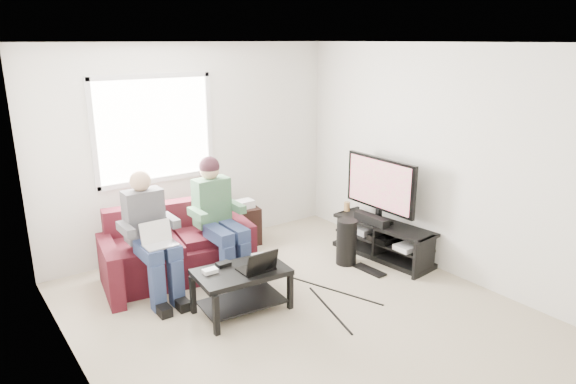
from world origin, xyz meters
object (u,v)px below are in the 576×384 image
(tv_stand, at_px, (383,242))
(subwoofer, at_px, (347,242))
(end_table, at_px, (245,224))
(coffee_table, at_px, (242,281))
(sofa, at_px, (177,250))
(tv, at_px, (380,186))

(tv_stand, height_order, subwoofer, subwoofer)
(end_table, bearing_deg, coffee_table, -122.26)
(sofa, relative_size, subwoofer, 3.30)
(coffee_table, bearing_deg, tv_stand, 3.42)
(sofa, distance_m, end_table, 1.19)
(tv, height_order, end_table, tv)
(coffee_table, xyz_separation_m, end_table, (0.96, 1.51, -0.06))
(sofa, bearing_deg, coffee_table, -81.29)
(coffee_table, height_order, end_table, end_table)
(subwoofer, height_order, end_table, end_table)
(sofa, height_order, subwoofer, sofa)
(sofa, height_order, tv_stand, sofa)
(coffee_table, relative_size, end_table, 1.56)
(coffee_table, height_order, subwoofer, subwoofer)
(subwoofer, xyz_separation_m, end_table, (-0.66, 1.27, -0.01))
(coffee_table, distance_m, tv, 2.21)
(tv_stand, height_order, end_table, end_table)
(sofa, relative_size, end_table, 3.04)
(coffee_table, distance_m, end_table, 1.79)
(sofa, bearing_deg, subwoofer, -26.84)
(tv, relative_size, end_table, 1.82)
(tv, distance_m, end_table, 1.85)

